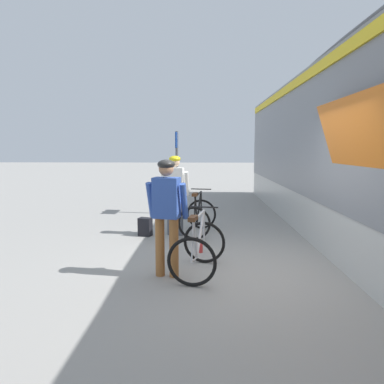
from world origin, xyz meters
name	(u,v)px	position (x,y,z in m)	size (l,w,h in m)	color
ground_plane	(238,270)	(0.00, 0.00, 0.00)	(80.00, 80.00, 0.00)	gray
cyclist_near_in_blue	(167,207)	(-1.11, -0.27, 1.05)	(0.65, 0.39, 1.76)	#935B2D
cyclist_far_in_white	(175,188)	(-1.18, 2.19, 1.05)	(0.64, 0.36, 1.76)	#4C515B
bicycle_near_silver	(198,248)	(-0.64, -0.17, 0.40)	(0.89, 1.18, 0.99)	black
bicycle_far_black	(198,216)	(-0.67, 2.30, 0.40)	(0.86, 1.16, 0.99)	black
backpack_on_platform	(145,227)	(-1.84, 2.10, 0.20)	(0.28, 0.18, 0.40)	black
water_bottle_near_the_bikes	(201,248)	(-0.60, 0.91, 0.09)	(0.08, 0.08, 0.19)	red
water_bottle_by_the_backpack	(149,230)	(-1.77, 2.23, 0.11)	(0.08, 0.08, 0.21)	#338CCC
platform_sign_post	(177,159)	(-1.31, 4.64, 1.62)	(0.08, 0.70, 2.40)	#595B60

